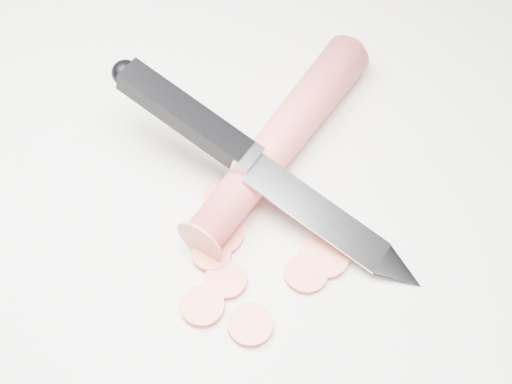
{
  "coord_description": "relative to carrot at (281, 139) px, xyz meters",
  "views": [
    {
      "loc": [
        0.01,
        -0.32,
        0.47
      ],
      "look_at": [
        0.01,
        -0.02,
        0.02
      ],
      "focal_mm": 50.0,
      "sensor_mm": 36.0,
      "label": 1
    }
  ],
  "objects": [
    {
      "name": "carrot_slice_0",
      "position": [
        -0.04,
        -0.05,
        -0.02
      ],
      "size": [
        0.04,
        0.04,
        0.01
      ],
      "primitive_type": "cylinder",
      "color": "#F47253",
      "rests_on": "ground"
    },
    {
      "name": "carrot_slice_5",
      "position": [
        -0.05,
        -0.08,
        -0.02
      ],
      "size": [
        0.04,
        0.04,
        0.01
      ],
      "primitive_type": "cylinder",
      "color": "#F47253",
      "rests_on": "ground"
    },
    {
      "name": "carrot_slice_2",
      "position": [
        0.03,
        -0.1,
        -0.02
      ],
      "size": [
        0.04,
        0.04,
        0.01
      ],
      "primitive_type": "cylinder",
      "color": "#F47253",
      "rests_on": "ground"
    },
    {
      "name": "carrot_slice_1",
      "position": [
        -0.06,
        -0.14,
        -0.02
      ],
      "size": [
        0.03,
        0.03,
        0.01
      ],
      "primitive_type": "cylinder",
      "color": "#F47253",
      "rests_on": "ground"
    },
    {
      "name": "carrot_slice_7",
      "position": [
        -0.05,
        -0.1,
        -0.02
      ],
      "size": [
        0.03,
        0.03,
        0.01
      ],
      "primitive_type": "cylinder",
      "color": "#F47253",
      "rests_on": "ground"
    },
    {
      "name": "ground",
      "position": [
        -0.03,
        -0.03,
        -0.02
      ],
      "size": [
        2.4,
        2.4,
        0.0
      ],
      "primitive_type": "plane",
      "color": "silver",
      "rests_on": "ground"
    },
    {
      "name": "carrot_slice_6",
      "position": [
        -0.04,
        -0.12,
        -0.02
      ],
      "size": [
        0.03,
        0.03,
        0.01
      ],
      "primitive_type": "cylinder",
      "color": "#F47253",
      "rests_on": "ground"
    },
    {
      "name": "carrot",
      "position": [
        0.0,
        0.0,
        0.0
      ],
      "size": [
        0.15,
        0.21,
        0.03
      ],
      "primitive_type": "cylinder",
      "rotation": [
        1.57,
        0.0,
        -0.57
      ],
      "color": "#DD4B46",
      "rests_on": "ground"
    },
    {
      "name": "carrot_slice_4",
      "position": [
        0.02,
        -0.11,
        -0.02
      ],
      "size": [
        0.03,
        0.03,
        0.01
      ],
      "primitive_type": "cylinder",
      "color": "#F47253",
      "rests_on": "ground"
    },
    {
      "name": "carrot_slice_3",
      "position": [
        -0.02,
        -0.15,
        -0.02
      ],
      "size": [
        0.03,
        0.03,
        0.01
      ],
      "primitive_type": "cylinder",
      "color": "#F47253",
      "rests_on": "ground"
    },
    {
      "name": "kitchen_knife",
      "position": [
        -0.01,
        -0.04,
        0.02
      ],
      "size": [
        0.25,
        0.18,
        0.08
      ],
      "primitive_type": null,
      "color": "silver",
      "rests_on": "ground"
    }
  ]
}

